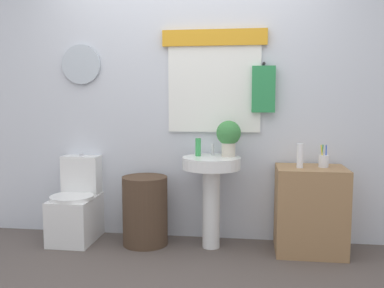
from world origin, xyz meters
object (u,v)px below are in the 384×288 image
object	(u,v)px
pedestal_sink	(211,181)
toilet	(77,208)
soap_bottle	(198,147)
wooden_cabinet	(310,210)
toothbrush_cup	(324,161)
potted_plant	(229,135)
lotion_bottle	(300,156)
laundry_hamper	(145,210)

from	to	relation	value
pedestal_sink	toilet	bearing A→B (deg)	178.36
soap_bottle	wooden_cabinet	bearing A→B (deg)	-3.03
toothbrush_cup	pedestal_sink	bearing A→B (deg)	-178.76
toilet	potted_plant	distance (m)	1.52
lotion_bottle	toothbrush_cup	distance (m)	0.21
laundry_hamper	pedestal_sink	bearing A→B (deg)	0.00
pedestal_sink	wooden_cabinet	bearing A→B (deg)	0.00
soap_bottle	potted_plant	xyz separation A→B (m)	(0.26, 0.01, 0.10)
toilet	toothbrush_cup	bearing A→B (deg)	-0.40
toilet	potted_plant	bearing A→B (deg)	1.05
soap_bottle	potted_plant	distance (m)	0.28
toilet	wooden_cabinet	distance (m)	2.05
pedestal_sink	potted_plant	bearing A→B (deg)	23.20
soap_bottle	toilet	bearing A→B (deg)	-179.22
toothbrush_cup	potted_plant	bearing A→B (deg)	177.06
toilet	potted_plant	world-z (taller)	potted_plant
soap_bottle	toothbrush_cup	distance (m)	1.05
wooden_cabinet	toothbrush_cup	xyz separation A→B (m)	(0.10, 0.02, 0.41)
pedestal_sink	toothbrush_cup	world-z (taller)	toothbrush_cup
pedestal_sink	toothbrush_cup	xyz separation A→B (m)	(0.92, 0.02, 0.19)
pedestal_sink	potted_plant	xyz separation A→B (m)	(0.14, 0.06, 0.38)
toilet	wooden_cabinet	bearing A→B (deg)	-0.98
pedestal_sink	lotion_bottle	bearing A→B (deg)	-3.16
laundry_hamper	pedestal_sink	xyz separation A→B (m)	(0.58, 0.00, 0.28)
wooden_cabinet	potted_plant	distance (m)	0.92
potted_plant	toothbrush_cup	xyz separation A→B (m)	(0.78, -0.04, -0.20)
laundry_hamper	soap_bottle	xyz separation A→B (m)	(0.46, 0.05, 0.56)
pedestal_sink	lotion_bottle	distance (m)	0.76
toilet	potted_plant	xyz separation A→B (m)	(1.37, 0.02, 0.67)
pedestal_sink	soap_bottle	xyz separation A→B (m)	(-0.12, 0.05, 0.28)
toilet	laundry_hamper	world-z (taller)	toilet
lotion_bottle	toothbrush_cup	world-z (taller)	lotion_bottle
toilet	lotion_bottle	distance (m)	2.02
lotion_bottle	wooden_cabinet	bearing A→B (deg)	22.14
pedestal_sink	laundry_hamper	bearing A→B (deg)	180.00
pedestal_sink	soap_bottle	distance (m)	0.31
soap_bottle	toothbrush_cup	size ratio (longest dim) A/B	0.82
potted_plant	wooden_cabinet	bearing A→B (deg)	-5.02
lotion_bottle	toothbrush_cup	size ratio (longest dim) A/B	1.07
soap_bottle	lotion_bottle	distance (m)	0.85
laundry_hamper	soap_bottle	bearing A→B (deg)	6.17
toilet	soap_bottle	distance (m)	1.24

